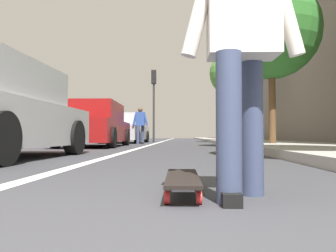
% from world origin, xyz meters
% --- Properties ---
extents(ground_plane, '(80.00, 80.00, 0.00)m').
position_xyz_m(ground_plane, '(10.00, 0.00, 0.00)').
color(ground_plane, '#38383D').
extents(lane_stripe_white, '(52.00, 0.16, 0.01)m').
position_xyz_m(lane_stripe_white, '(20.00, 1.24, 0.00)').
color(lane_stripe_white, silver).
rests_on(lane_stripe_white, ground).
extents(sidewalk_curb, '(52.00, 3.20, 0.14)m').
position_xyz_m(sidewalk_curb, '(18.00, -3.16, 0.07)').
color(sidewalk_curb, '#9E9B93').
rests_on(sidewalk_curb, ground).
extents(building_facade, '(40.00, 1.20, 13.77)m').
position_xyz_m(building_facade, '(22.00, -6.05, 6.89)').
color(building_facade, slate).
rests_on(building_facade, ground).
extents(skateboard, '(0.84, 0.21, 0.11)m').
position_xyz_m(skateboard, '(1.35, -0.03, 0.09)').
color(skateboard, red).
rests_on(skateboard, ground).
extents(skater_person, '(0.46, 0.72, 1.64)m').
position_xyz_m(skater_person, '(1.20, -0.38, 0.94)').
color(skater_person, '#384260').
rests_on(skater_person, ground).
extents(parked_car_mid, '(4.61, 1.97, 1.47)m').
position_xyz_m(parked_car_mid, '(10.22, 2.92, 0.70)').
color(parked_car_mid, maroon).
rests_on(parked_car_mid, ground).
extents(parked_car_far, '(4.61, 2.11, 1.48)m').
position_xyz_m(parked_car_far, '(16.07, 2.91, 0.71)').
color(parked_car_far, '#B7B7BC').
rests_on(parked_car_far, ground).
extents(traffic_light, '(0.33, 0.28, 4.20)m').
position_xyz_m(traffic_light, '(18.32, 1.64, 2.90)').
color(traffic_light, '#2D2D2D').
rests_on(traffic_light, ground).
extents(street_tree_mid, '(2.94, 2.94, 5.05)m').
position_xyz_m(street_tree_mid, '(9.40, -2.76, 3.57)').
color(street_tree_mid, brown).
rests_on(street_tree_mid, ground).
extents(street_tree_far, '(2.47, 2.47, 5.03)m').
position_xyz_m(street_tree_far, '(17.43, -2.76, 3.77)').
color(street_tree_far, brown).
rests_on(street_tree_far, ground).
extents(pedestrian_distant, '(0.46, 0.71, 1.63)m').
position_xyz_m(pedestrian_distant, '(13.75, 1.84, 0.93)').
color(pedestrian_distant, '#384260').
rests_on(pedestrian_distant, ground).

